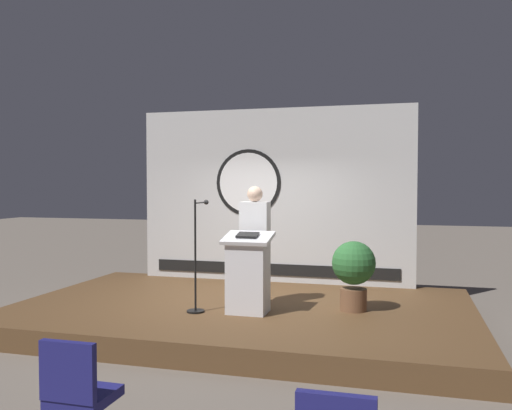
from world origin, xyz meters
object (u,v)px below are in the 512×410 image
object	(u,v)px
podium	(248,274)
microphone_stand	(197,271)
speaker_person	(255,244)
audience_chair_left	(78,390)
potted_plant	(354,269)

from	to	relation	value
podium	microphone_stand	xyz separation A→B (m)	(-0.69, -0.09, 0.01)
speaker_person	audience_chair_left	bearing A→B (deg)	-94.28
podium	audience_chair_left	world-z (taller)	podium
microphone_stand	speaker_person	bearing A→B (deg)	41.22
podium	potted_plant	world-z (taller)	podium
audience_chair_left	potted_plant	bearing A→B (deg)	66.78
speaker_person	audience_chair_left	xyz separation A→B (m)	(-0.29, -3.87, -0.67)
potted_plant	audience_chair_left	xyz separation A→B (m)	(-1.67, -3.90, -0.38)
audience_chair_left	microphone_stand	bearing A→B (deg)	96.28
potted_plant	audience_chair_left	size ratio (longest dim) A/B	1.06
potted_plant	microphone_stand	bearing A→B (deg)	-163.58
podium	microphone_stand	distance (m)	0.70
podium	audience_chair_left	distance (m)	3.42
speaker_person	potted_plant	world-z (taller)	speaker_person
microphone_stand	potted_plant	xyz separation A→B (m)	(2.04, 0.60, 0.03)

